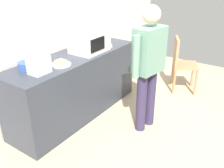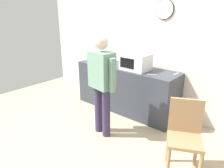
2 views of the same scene
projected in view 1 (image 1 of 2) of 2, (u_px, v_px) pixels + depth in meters
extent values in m
plane|color=tan|center=(158.00, 134.00, 3.35)|extent=(6.00, 6.00, 0.00)
cube|color=silver|center=(62.00, 21.00, 3.61)|extent=(5.40, 0.10, 2.60)
cube|color=#333842|center=(76.00, 86.00, 3.64)|extent=(2.12, 0.62, 0.91)
cube|color=silver|center=(89.00, 41.00, 3.54)|extent=(0.50, 0.38, 0.30)
cube|color=black|center=(98.00, 44.00, 3.40)|extent=(0.30, 0.01, 0.18)
cylinder|color=white|center=(61.00, 65.00, 3.11)|extent=(0.25, 0.25, 0.01)
cube|color=#CFB87B|center=(61.00, 62.00, 3.10)|extent=(0.11, 0.11, 0.05)
cylinder|color=#33519E|center=(26.00, 66.00, 2.96)|extent=(0.18, 0.18, 0.10)
cube|color=silver|center=(39.00, 65.00, 2.84)|extent=(0.22, 0.18, 0.20)
cube|color=silver|center=(111.00, 46.00, 3.86)|extent=(0.15, 0.12, 0.01)
cube|color=silver|center=(106.00, 38.00, 4.24)|extent=(0.03, 0.17, 0.01)
cylinder|color=#332B4A|center=(150.00, 97.00, 3.41)|extent=(0.13, 0.13, 0.81)
cylinder|color=#332B4A|center=(141.00, 103.00, 3.28)|extent=(0.13, 0.13, 0.81)
cube|color=gray|center=(149.00, 50.00, 3.05)|extent=(0.43, 0.30, 0.56)
cylinder|color=gray|center=(161.00, 48.00, 3.23)|extent=(0.09, 0.09, 0.50)
cylinder|color=gray|center=(136.00, 57.00, 2.90)|extent=(0.09, 0.09, 0.50)
sphere|color=beige|center=(151.00, 14.00, 2.88)|extent=(0.22, 0.22, 0.22)
cylinder|color=#A87F56|center=(196.00, 83.00, 4.26)|extent=(0.04, 0.04, 0.45)
cylinder|color=#A87F56|center=(193.00, 75.00, 4.58)|extent=(0.04, 0.04, 0.45)
cylinder|color=#A87F56|center=(174.00, 82.00, 4.30)|extent=(0.04, 0.04, 0.45)
cylinder|color=#A87F56|center=(172.00, 74.00, 4.62)|extent=(0.04, 0.04, 0.45)
cube|color=#A87F56|center=(185.00, 65.00, 4.33)|extent=(0.54, 0.54, 0.04)
cube|color=#A87F56|center=(176.00, 51.00, 4.25)|extent=(0.38, 0.22, 0.45)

